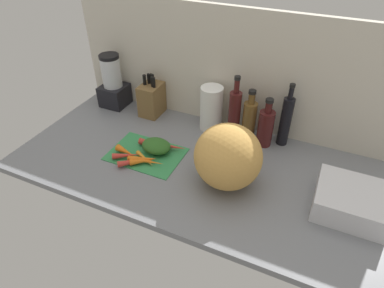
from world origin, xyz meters
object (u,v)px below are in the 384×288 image
carrot_4 (146,161)px  paper_towel_roll (211,108)px  carrot_0 (142,161)px  winter_squash (228,157)px  carrot_5 (143,159)px  carrot_1 (125,151)px  carrot_7 (145,159)px  knife_block (152,99)px  blender_appliance (113,84)px  cutting_board (146,154)px  carrot_6 (151,143)px  bottle_1 (249,120)px  bottle_3 (286,120)px  carrot_2 (126,155)px  bottle_2 (266,127)px  carrot_3 (170,147)px  carrot_8 (136,161)px  bottle_0 (234,113)px  dish_rack (351,201)px

carrot_4 → paper_towel_roll: bearing=69.2°
carrot_0 → winter_squash: bearing=7.6°
carrot_5 → carrot_1: bearing=172.5°
carrot_7 → knife_block: size_ratio=0.55×
carrot_7 → blender_appliance: 58.67cm
cutting_board → carrot_0: bearing=-72.3°
carrot_6 → bottle_1: bottle_1 is taller
bottle_1 → bottle_3: bearing=11.6°
carrot_2 → bottle_2: bottle_2 is taller
carrot_3 → carrot_0: bearing=-114.9°
carrot_8 → bottle_1: bottle_1 is taller
cutting_board → bottle_2: bearing=32.9°
carrot_5 → paper_towel_roll: size_ratio=0.51×
carrot_7 → bottle_0: size_ratio=0.38×
carrot_7 → dish_rack: size_ratio=0.48×
carrot_5 → carrot_4: bearing=-15.5°
carrot_3 → bottle_1: bottle_1 is taller
winter_squash → paper_towel_roll: size_ratio=1.19×
carrot_5 → blender_appliance: (-42.70, 39.57, 10.53)cm
bottle_3 → carrot_4: bearing=-141.1°
winter_squash → knife_block: (-56.57, 36.07, -4.78)cm
carrot_1 → carrot_4: (12.13, -1.83, -0.37)cm
carrot_6 → winter_squash: winter_squash is taller
cutting_board → paper_towel_roll: bearing=60.3°
carrot_1 → bottle_0: bearing=42.0°
bottle_0 → carrot_6: bearing=-142.1°
carrot_3 → bottle_3: bearing=31.1°
winter_squash → carrot_5: bearing=-174.4°
carrot_0 → carrot_6: 13.70cm
dish_rack → carrot_7: bearing=-175.1°
carrot_8 → blender_appliance: bearing=134.0°
carrot_4 → bottle_2: 58.65cm
cutting_board → carrot_3: size_ratio=2.28×
knife_block → carrot_1: bearing=-78.8°
carrot_1 → carrot_6: (7.36, 10.62, -0.03)cm
carrot_1 → bottle_0: 55.34cm
carrot_1 → knife_block: 39.77cm
carrot_7 → carrot_6: bearing=107.0°
knife_block → bottle_0: (47.92, -2.15, 4.14)cm
carrot_3 → knife_block: 36.96cm
carrot_3 → carrot_8: carrot_3 is taller
knife_block → bottle_2: 63.98cm
carrot_6 → blender_appliance: (-39.54, 27.57, 10.56)cm
carrot_2 → knife_block: bearing=103.0°
carrot_5 → winter_squash: winter_squash is taller
carrot_1 → bottle_1: 61.04cm
carrot_4 → dish_rack: dish_rack is taller
carrot_0 → bottle_0: 50.32cm
carrot_3 → bottle_2: bearing=31.4°
carrot_0 → carrot_8: size_ratio=0.64×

